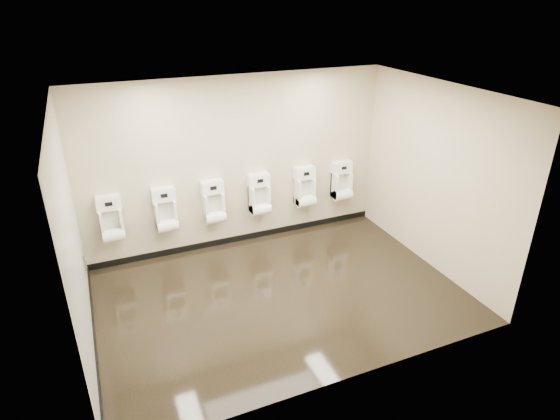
{
  "coord_description": "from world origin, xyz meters",
  "views": [
    {
      "loc": [
        -2.15,
        -5.07,
        3.92
      ],
      "look_at": [
        0.23,
        0.55,
        1.05
      ],
      "focal_mm": 30.0,
      "sensor_mm": 36.0,
      "label": 1
    }
  ],
  "objects_px": {
    "urinal_0": "(112,222)",
    "urinal_2": "(214,205)",
    "urinal_3": "(260,197)",
    "urinal_1": "(166,213)",
    "urinal_4": "(305,190)",
    "access_panel": "(84,259)",
    "urinal_5": "(342,184)"
  },
  "relations": [
    {
      "from": "urinal_0",
      "to": "urinal_2",
      "type": "bearing_deg",
      "value": 0.0
    },
    {
      "from": "urinal_0",
      "to": "urinal_3",
      "type": "height_order",
      "value": "same"
    },
    {
      "from": "access_panel",
      "to": "urinal_2",
      "type": "height_order",
      "value": "urinal_2"
    },
    {
      "from": "urinal_4",
      "to": "urinal_0",
      "type": "bearing_deg",
      "value": 180.0
    },
    {
      "from": "urinal_0",
      "to": "urinal_2",
      "type": "distance_m",
      "value": 1.57
    },
    {
      "from": "access_panel",
      "to": "urinal_0",
      "type": "xyz_separation_m",
      "value": [
        0.45,
        0.43,
        0.3
      ]
    },
    {
      "from": "urinal_1",
      "to": "urinal_2",
      "type": "distance_m",
      "value": 0.77
    },
    {
      "from": "urinal_1",
      "to": "urinal_2",
      "type": "xyz_separation_m",
      "value": [
        0.77,
        0.0,
        0.0
      ]
    },
    {
      "from": "urinal_0",
      "to": "urinal_5",
      "type": "height_order",
      "value": "same"
    },
    {
      "from": "urinal_5",
      "to": "urinal_2",
      "type": "bearing_deg",
      "value": 180.0
    },
    {
      "from": "urinal_2",
      "to": "urinal_3",
      "type": "bearing_deg",
      "value": 0.0
    },
    {
      "from": "urinal_5",
      "to": "urinal_3",
      "type": "bearing_deg",
      "value": 180.0
    },
    {
      "from": "urinal_1",
      "to": "urinal_2",
      "type": "height_order",
      "value": "same"
    },
    {
      "from": "urinal_3",
      "to": "urinal_1",
      "type": "bearing_deg",
      "value": 180.0
    },
    {
      "from": "access_panel",
      "to": "urinal_0",
      "type": "distance_m",
      "value": 0.69
    },
    {
      "from": "urinal_1",
      "to": "urinal_4",
      "type": "distance_m",
      "value": 2.39
    },
    {
      "from": "urinal_2",
      "to": "urinal_4",
      "type": "bearing_deg",
      "value": 0.0
    },
    {
      "from": "urinal_0",
      "to": "urinal_1",
      "type": "relative_size",
      "value": 1.0
    },
    {
      "from": "access_panel",
      "to": "urinal_0",
      "type": "bearing_deg",
      "value": 43.77
    },
    {
      "from": "urinal_1",
      "to": "urinal_5",
      "type": "distance_m",
      "value": 3.12
    },
    {
      "from": "urinal_3",
      "to": "urinal_4",
      "type": "relative_size",
      "value": 1.0
    },
    {
      "from": "urinal_4",
      "to": "urinal_3",
      "type": "bearing_deg",
      "value": 180.0
    },
    {
      "from": "access_panel",
      "to": "urinal_2",
      "type": "bearing_deg",
      "value": 12.02
    },
    {
      "from": "access_panel",
      "to": "urinal_1",
      "type": "bearing_deg",
      "value": 18.99
    },
    {
      "from": "access_panel",
      "to": "urinal_2",
      "type": "relative_size",
      "value": 0.37
    },
    {
      "from": "urinal_1",
      "to": "urinal_3",
      "type": "xyz_separation_m",
      "value": [
        1.55,
        0.0,
        0.0
      ]
    },
    {
      "from": "urinal_5",
      "to": "access_panel",
      "type": "bearing_deg",
      "value": -174.39
    },
    {
      "from": "urinal_1",
      "to": "urinal_4",
      "type": "relative_size",
      "value": 1.0
    },
    {
      "from": "access_panel",
      "to": "urinal_5",
      "type": "xyz_separation_m",
      "value": [
        4.36,
        0.43,
        0.3
      ]
    },
    {
      "from": "access_panel",
      "to": "urinal_3",
      "type": "distance_m",
      "value": 2.85
    },
    {
      "from": "access_panel",
      "to": "urinal_5",
      "type": "height_order",
      "value": "urinal_5"
    },
    {
      "from": "urinal_3",
      "to": "urinal_5",
      "type": "height_order",
      "value": "same"
    }
  ]
}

